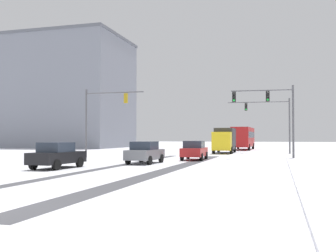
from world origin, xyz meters
TOP-DOWN VIEW (x-y plane):
  - wheel_track_left_lane at (-2.24, 14.44)m, footprint 0.75×31.76m
  - wheel_track_right_lane at (1.94, 14.44)m, footprint 1.17×31.76m
  - sidewalk_kerb_right at (10.88, 12.99)m, footprint 4.00×31.76m
  - traffic_signal_near_right at (7.62, 26.75)m, footprint 5.45×0.64m
  - traffic_signal_far_right at (7.44, 38.73)m, footprint 7.20×0.67m
  - traffic_signal_near_left at (-7.86, 24.86)m, footprint 5.93×0.38m
  - car_red_lead at (1.33, 23.72)m, footprint 1.93×4.15m
  - car_grey_second at (-1.21, 18.26)m, footprint 1.93×4.15m
  - car_black_third at (-5.00, 12.59)m, footprint 2.00×4.18m
  - bus_oncoming at (3.00, 51.91)m, footprint 2.81×11.04m
  - box_truck_delivery at (1.91, 38.54)m, footprint 2.45×7.45m
  - office_building_far_left_block at (-31.00, 56.42)m, footprint 23.75×16.93m

SIDE VIEW (x-z plane):
  - wheel_track_left_lane at x=-2.24m, z-range 0.00..0.01m
  - wheel_track_right_lane at x=1.94m, z-range 0.00..0.01m
  - sidewalk_kerb_right at x=10.88m, z-range 0.00..0.12m
  - car_red_lead at x=1.33m, z-range 0.01..1.63m
  - car_grey_second at x=-1.21m, z-range 0.01..1.63m
  - car_black_third at x=-5.00m, z-range 0.01..1.63m
  - box_truck_delivery at x=1.91m, z-range 0.12..3.14m
  - bus_oncoming at x=3.00m, z-range 0.30..3.68m
  - traffic_signal_near_left at x=-7.86m, z-range 1.17..7.67m
  - traffic_signal_far_right at x=7.44m, z-range 1.25..7.75m
  - traffic_signal_near_right at x=7.62m, z-range 1.37..7.87m
  - office_building_far_left_block at x=-31.00m, z-range 0.01..20.39m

